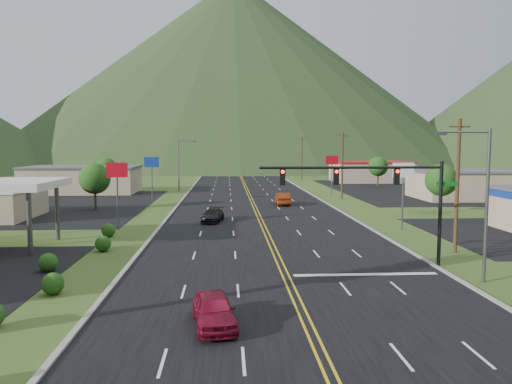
{
  "coord_description": "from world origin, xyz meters",
  "views": [
    {
      "loc": [
        -3.59,
        -17.91,
        8.05
      ],
      "look_at": [
        -1.38,
        19.73,
        4.5
      ],
      "focal_mm": 35.0,
      "sensor_mm": 36.0,
      "label": 1
    }
  ],
  "objects": [
    {
      "name": "curb_west",
      "position": [
        -10.15,
        0.0,
        0.0
      ],
      "size": [
        0.3,
        460.0,
        0.14
      ],
      "primitive_type": "cube",
      "color": "gray",
      "rests_on": "ground"
    },
    {
      "name": "car_dark_mid",
      "position": [
        -5.09,
        34.1,
        0.67
      ],
      "size": [
        2.63,
        4.88,
        1.34
      ],
      "primitive_type": "imported",
      "rotation": [
        0.0,
        0.0,
        -0.17
      ],
      "color": "black",
      "rests_on": "ground"
    },
    {
      "name": "tree_west_b",
      "position": [
        -25.0,
        72.0,
        3.89
      ],
      "size": [
        3.84,
        3.84,
        5.82
      ],
      "color": "#382314",
      "rests_on": "ground"
    },
    {
      "name": "pole_sign_east_b",
      "position": [
        13.0,
        60.0,
        5.05
      ],
      "size": [
        2.0,
        0.18,
        6.4
      ],
      "color": "#59595E",
      "rests_on": "ground"
    },
    {
      "name": "utility_pole_c",
      "position": [
        13.5,
        95.0,
        5.13
      ],
      "size": [
        1.6,
        0.28,
        10.0
      ],
      "color": "#382314",
      "rests_on": "ground"
    },
    {
      "name": "ground",
      "position": [
        0.0,
        0.0,
        0.0
      ],
      "size": [
        500.0,
        500.0,
        0.0
      ],
      "primitive_type": "plane",
      "color": "#284317",
      "rests_on": "ground"
    },
    {
      "name": "streetlight_west",
      "position": [
        -11.68,
        70.0,
        5.18
      ],
      "size": [
        3.28,
        0.25,
        9.0
      ],
      "color": "#59595E",
      "rests_on": "ground"
    },
    {
      "name": "tree_west_a",
      "position": [
        -20.0,
        45.0,
        3.89
      ],
      "size": [
        3.84,
        3.84,
        5.82
      ],
      "color": "#382314",
      "rests_on": "ground"
    },
    {
      "name": "utility_pole_a",
      "position": [
        13.5,
        18.0,
        5.13
      ],
      "size": [
        1.6,
        0.28,
        10.0
      ],
      "color": "#382314",
      "rests_on": "ground"
    },
    {
      "name": "utility_pole_d",
      "position": [
        13.5,
        135.0,
        5.13
      ],
      "size": [
        1.6,
        0.28,
        10.0
      ],
      "color": "#382314",
      "rests_on": "ground"
    },
    {
      "name": "building_west_far",
      "position": [
        -28.0,
        68.0,
        2.26
      ],
      "size": [
        18.4,
        11.4,
        4.5
      ],
      "color": "tan",
      "rests_on": "ground"
    },
    {
      "name": "car_red_near",
      "position": [
        -4.19,
        3.65,
        0.74
      ],
      "size": [
        2.31,
        4.52,
        1.47
      ],
      "primitive_type": "imported",
      "rotation": [
        0.0,
        0.0,
        0.14
      ],
      "color": "maroon",
      "rests_on": "ground"
    },
    {
      "name": "pole_sign_west_a",
      "position": [
        -14.0,
        30.0,
        5.05
      ],
      "size": [
        2.0,
        0.18,
        6.4
      ],
      "color": "#59595E",
      "rests_on": "ground"
    },
    {
      "name": "building_east_far",
      "position": [
        28.0,
        90.0,
        2.26
      ],
      "size": [
        16.4,
        12.4,
        4.5
      ],
      "color": "tan",
      "rests_on": "ground"
    },
    {
      "name": "pole_sign_east_a",
      "position": [
        13.0,
        28.0,
        5.05
      ],
      "size": [
        2.0,
        0.18,
        6.4
      ],
      "color": "#59595E",
      "rests_on": "ground"
    },
    {
      "name": "tree_east_a",
      "position": [
        22.0,
        40.0,
        3.89
      ],
      "size": [
        3.84,
        3.84,
        5.82
      ],
      "color": "#382314",
      "rests_on": "ground"
    },
    {
      "name": "pole_sign_west_b",
      "position": [
        -14.0,
        52.0,
        5.05
      ],
      "size": [
        2.0,
        0.18,
        6.4
      ],
      "color": "#59595E",
      "rests_on": "ground"
    },
    {
      "name": "tree_east_b",
      "position": [
        26.0,
        78.0,
        3.89
      ],
      "size": [
        3.84,
        3.84,
        5.82
      ],
      "color": "#382314",
      "rests_on": "ground"
    },
    {
      "name": "road",
      "position": [
        0.0,
        0.0,
        0.0
      ],
      "size": [
        20.0,
        460.0,
        0.04
      ],
      "primitive_type": "cube",
      "color": "black",
      "rests_on": "ground"
    },
    {
      "name": "mountain_n",
      "position": [
        0.0,
        220.0,
        42.5
      ],
      "size": [
        220.0,
        220.0,
        85.0
      ],
      "primitive_type": "cone",
      "color": "#243919",
      "rests_on": "ground"
    },
    {
      "name": "traffic_signal",
      "position": [
        6.48,
        14.0,
        5.33
      ],
      "size": [
        13.1,
        0.43,
        7.0
      ],
      "color": "black",
      "rests_on": "ground"
    },
    {
      "name": "streetlight_east",
      "position": [
        11.18,
        10.0,
        5.18
      ],
      "size": [
        3.28,
        0.25,
        9.0
      ],
      "color": "#59595E",
      "rests_on": "ground"
    },
    {
      "name": "building_east_mid",
      "position": [
        32.0,
        55.0,
        2.16
      ],
      "size": [
        14.4,
        11.4,
        4.3
      ],
      "color": "tan",
      "rests_on": "ground"
    },
    {
      "name": "utility_pole_b",
      "position": [
        13.5,
        55.0,
        5.13
      ],
      "size": [
        1.6,
        0.28,
        10.0
      ],
      "color": "#382314",
      "rests_on": "ground"
    },
    {
      "name": "car_red_far",
      "position": [
        3.91,
        48.43,
        0.82
      ],
      "size": [
        1.75,
        4.98,
        1.64
      ],
      "primitive_type": "imported",
      "rotation": [
        0.0,
        0.0,
        3.14
      ],
      "color": "maroon",
      "rests_on": "ground"
    }
  ]
}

